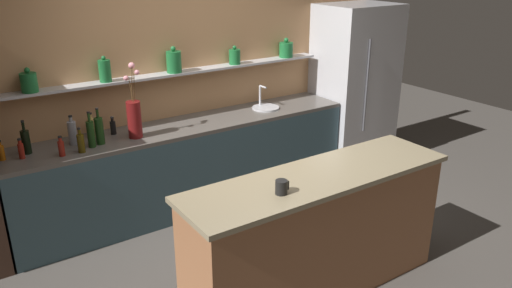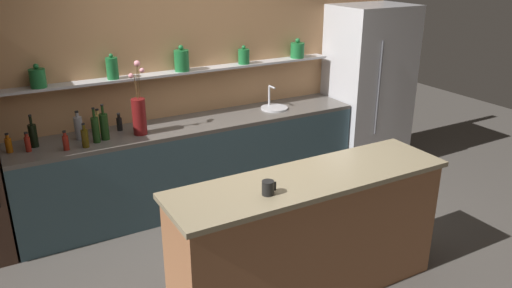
# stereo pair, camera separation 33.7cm
# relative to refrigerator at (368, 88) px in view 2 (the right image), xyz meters

# --- Properties ---
(ground_plane) EXTENTS (12.00, 12.00, 0.00)m
(ground_plane) POSITION_rel_refrigerator_xyz_m (-2.14, -1.20, -1.00)
(ground_plane) COLOR #4C4742
(back_wall_unit) EXTENTS (5.20, 0.28, 2.60)m
(back_wall_unit) POSITION_rel_refrigerator_xyz_m (-2.14, 0.40, 0.31)
(back_wall_unit) COLOR tan
(back_wall_unit) RESTS_ON ground_plane
(back_counter_unit) EXTENTS (3.63, 0.62, 0.92)m
(back_counter_unit) POSITION_rel_refrigerator_xyz_m (-2.30, 0.04, -0.54)
(back_counter_unit) COLOR #334C56
(back_counter_unit) RESTS_ON ground_plane
(island_counter) EXTENTS (2.21, 0.61, 1.02)m
(island_counter) POSITION_rel_refrigerator_xyz_m (-2.14, -1.82, -0.49)
(island_counter) COLOR #99603D
(island_counter) RESTS_ON ground_plane
(refrigerator) EXTENTS (0.93, 0.73, 2.00)m
(refrigerator) POSITION_rel_refrigerator_xyz_m (0.00, 0.00, 0.00)
(refrigerator) COLOR #B7B7BC
(refrigerator) RESTS_ON ground_plane
(flower_vase) EXTENTS (0.16, 0.15, 0.70)m
(flower_vase) POSITION_rel_refrigerator_xyz_m (-2.88, -0.03, 0.13)
(flower_vase) COLOR maroon
(flower_vase) RESTS_ON back_counter_unit
(sink_fixture) EXTENTS (0.30, 0.30, 0.25)m
(sink_fixture) POSITION_rel_refrigerator_xyz_m (-1.32, 0.05, -0.06)
(sink_fixture) COLOR #B7B7BC
(sink_fixture) RESTS_ON back_counter_unit
(bottle_sauce_0) EXTENTS (0.05, 0.05, 0.18)m
(bottle_sauce_0) POSITION_rel_refrigerator_xyz_m (-3.03, 0.17, -0.01)
(bottle_sauce_0) COLOR black
(bottle_sauce_0) RESTS_ON back_counter_unit
(bottle_wine_1) EXTENTS (0.07, 0.07, 0.33)m
(bottle_wine_1) POSITION_rel_refrigerator_xyz_m (-3.30, -0.06, 0.05)
(bottle_wine_1) COLOR #193814
(bottle_wine_1) RESTS_ON back_counter_unit
(bottle_sauce_2) EXTENTS (0.05, 0.05, 0.18)m
(bottle_sauce_2) POSITION_rel_refrigerator_xyz_m (-3.88, 0.00, -0.00)
(bottle_sauce_2) COLOR maroon
(bottle_sauce_2) RESTS_ON back_counter_unit
(bottle_spirit_3) EXTENTS (0.08, 0.08, 0.28)m
(bottle_spirit_3) POSITION_rel_refrigerator_xyz_m (-3.42, 0.10, 0.04)
(bottle_spirit_3) COLOR gray
(bottle_spirit_3) RESTS_ON back_counter_unit
(bottle_sauce_4) EXTENTS (0.05, 0.05, 0.18)m
(bottle_sauce_4) POSITION_rel_refrigerator_xyz_m (-3.58, -0.12, -0.00)
(bottle_sauce_4) COLOR maroon
(bottle_sauce_4) RESTS_ON back_counter_unit
(bottle_spirit_5) EXTENTS (0.07, 0.07, 0.24)m
(bottle_spirit_5) POSITION_rel_refrigerator_xyz_m (-3.22, 0.20, 0.02)
(bottle_spirit_5) COLOR tan
(bottle_spirit_5) RESTS_ON back_counter_unit
(bottle_sauce_6) EXTENTS (0.06, 0.06, 0.18)m
(bottle_sauce_6) POSITION_rel_refrigerator_xyz_m (-4.02, 0.06, -0.01)
(bottle_sauce_6) COLOR #9E4C0A
(bottle_sauce_6) RESTS_ON back_counter_unit
(bottle_oil_7) EXTENTS (0.06, 0.06, 0.23)m
(bottle_oil_7) POSITION_rel_refrigerator_xyz_m (-3.41, -0.14, 0.01)
(bottle_oil_7) COLOR #47380A
(bottle_oil_7) RESTS_ON back_counter_unit
(bottle_wine_8) EXTENTS (0.08, 0.08, 0.34)m
(bottle_wine_8) POSITION_rel_refrigerator_xyz_m (-3.21, -0.02, 0.05)
(bottle_wine_8) COLOR #193814
(bottle_wine_8) RESTS_ON back_counter_unit
(bottle_wine_9) EXTENTS (0.07, 0.07, 0.30)m
(bottle_wine_9) POSITION_rel_refrigerator_xyz_m (-3.82, 0.10, 0.03)
(bottle_wine_9) COLOR black
(bottle_wine_9) RESTS_ON back_counter_unit
(coffee_mug) EXTENTS (0.10, 0.08, 0.10)m
(coffee_mug) POSITION_rel_refrigerator_xyz_m (-2.56, -1.92, 0.07)
(coffee_mug) COLOR black
(coffee_mug) RESTS_ON island_counter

